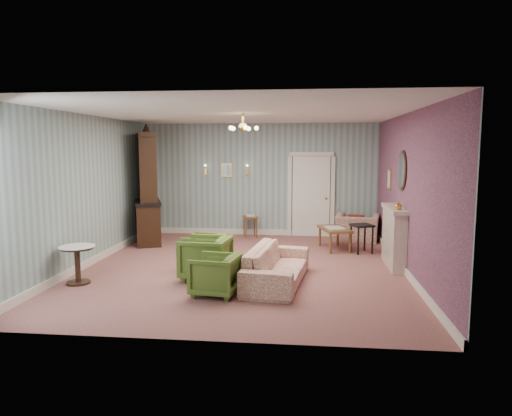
# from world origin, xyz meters

# --- Properties ---
(floor) EXTENTS (7.00, 7.00, 0.00)m
(floor) POSITION_xyz_m (0.00, 0.00, 0.00)
(floor) COLOR #976058
(floor) RESTS_ON ground
(ceiling) EXTENTS (7.00, 7.00, 0.00)m
(ceiling) POSITION_xyz_m (0.00, 0.00, 2.90)
(ceiling) COLOR white
(ceiling) RESTS_ON ground
(wall_back) EXTENTS (6.00, 0.00, 6.00)m
(wall_back) POSITION_xyz_m (0.00, 3.50, 1.45)
(wall_back) COLOR gray
(wall_back) RESTS_ON ground
(wall_front) EXTENTS (6.00, 0.00, 6.00)m
(wall_front) POSITION_xyz_m (0.00, -3.50, 1.45)
(wall_front) COLOR gray
(wall_front) RESTS_ON ground
(wall_left) EXTENTS (0.00, 7.00, 7.00)m
(wall_left) POSITION_xyz_m (-3.00, 0.00, 1.45)
(wall_left) COLOR gray
(wall_left) RESTS_ON ground
(wall_right) EXTENTS (0.00, 7.00, 7.00)m
(wall_right) POSITION_xyz_m (3.00, 0.00, 1.45)
(wall_right) COLOR gray
(wall_right) RESTS_ON ground
(wall_right_floral) EXTENTS (0.00, 7.00, 7.00)m
(wall_right_floral) POSITION_xyz_m (2.98, 0.00, 1.45)
(wall_right_floral) COLOR #C16070
(wall_right_floral) RESTS_ON ground
(door) EXTENTS (1.12, 0.12, 2.16)m
(door) POSITION_xyz_m (1.30, 3.46, 1.08)
(door) COLOR white
(door) RESTS_ON floor
(olive_chair_a) EXTENTS (0.73, 0.77, 0.70)m
(olive_chair_a) POSITION_xyz_m (-0.21, -1.74, 0.35)
(olive_chair_a) COLOR #4E6E26
(olive_chair_a) RESTS_ON floor
(olive_chair_b) EXTENTS (0.81, 0.86, 0.82)m
(olive_chair_b) POSITION_xyz_m (-0.55, -0.83, 0.41)
(olive_chair_b) COLOR #4E6E26
(olive_chair_b) RESTS_ON floor
(olive_chair_c) EXTENTS (0.77, 0.81, 0.71)m
(olive_chair_c) POSITION_xyz_m (-0.74, -0.05, 0.35)
(olive_chair_c) COLOR #4E6E26
(olive_chair_c) RESTS_ON floor
(sofa_chintz) EXTENTS (0.87, 2.18, 0.83)m
(sofa_chintz) POSITION_xyz_m (0.70, -0.98, 0.41)
(sofa_chintz) COLOR #AB4C44
(sofa_chintz) RESTS_ON floor
(wingback_chair) EXTENTS (1.11, 0.83, 0.88)m
(wingback_chair) POSITION_xyz_m (2.44, 2.90, 0.44)
(wingback_chair) COLOR #AB4C44
(wingback_chair) RESTS_ON floor
(dresser) EXTENTS (1.14, 1.77, 2.79)m
(dresser) POSITION_xyz_m (-2.65, 2.28, 1.39)
(dresser) COLOR black
(dresser) RESTS_ON floor
(fireplace) EXTENTS (0.30, 1.40, 1.16)m
(fireplace) POSITION_xyz_m (2.86, 0.40, 0.58)
(fireplace) COLOR beige
(fireplace) RESTS_ON floor
(mantel_vase) EXTENTS (0.15, 0.15, 0.15)m
(mantel_vase) POSITION_xyz_m (2.84, 0.00, 1.23)
(mantel_vase) COLOR gold
(mantel_vase) RESTS_ON fireplace
(oval_mirror) EXTENTS (0.04, 0.76, 0.84)m
(oval_mirror) POSITION_xyz_m (2.96, 0.40, 1.85)
(oval_mirror) COLOR white
(oval_mirror) RESTS_ON wall_right
(framed_print) EXTENTS (0.04, 0.34, 0.42)m
(framed_print) POSITION_xyz_m (2.97, 1.75, 1.60)
(framed_print) COLOR gold
(framed_print) RESTS_ON wall_right
(coffee_table) EXTENTS (0.77, 1.09, 0.50)m
(coffee_table) POSITION_xyz_m (1.82, 1.82, 0.25)
(coffee_table) COLOR brown
(coffee_table) RESTS_ON floor
(side_table_black) EXTENTS (0.55, 0.55, 0.63)m
(side_table_black) POSITION_xyz_m (2.38, 1.52, 0.32)
(side_table_black) COLOR black
(side_table_black) RESTS_ON floor
(pedestal_table) EXTENTS (0.60, 0.60, 0.65)m
(pedestal_table) POSITION_xyz_m (-2.62, -1.36, 0.32)
(pedestal_table) COLOR black
(pedestal_table) RESTS_ON floor
(nesting_table) EXTENTS (0.45, 0.52, 0.58)m
(nesting_table) POSITION_xyz_m (-0.24, 3.15, 0.29)
(nesting_table) COLOR brown
(nesting_table) RESTS_ON floor
(gilt_mirror_back) EXTENTS (0.28, 0.06, 0.36)m
(gilt_mirror_back) POSITION_xyz_m (-0.90, 3.46, 1.70)
(gilt_mirror_back) COLOR gold
(gilt_mirror_back) RESTS_ON wall_back
(sconce_left) EXTENTS (0.16, 0.12, 0.30)m
(sconce_left) POSITION_xyz_m (-1.45, 3.44, 1.70)
(sconce_left) COLOR gold
(sconce_left) RESTS_ON wall_back
(sconce_right) EXTENTS (0.16, 0.12, 0.30)m
(sconce_right) POSITION_xyz_m (-0.35, 3.44, 1.70)
(sconce_right) COLOR gold
(sconce_right) RESTS_ON wall_back
(chandelier) EXTENTS (0.56, 0.56, 0.36)m
(chandelier) POSITION_xyz_m (0.00, 0.00, 2.63)
(chandelier) COLOR gold
(chandelier) RESTS_ON ceiling
(burgundy_cushion) EXTENTS (0.41, 0.28, 0.39)m
(burgundy_cushion) POSITION_xyz_m (2.39, 2.75, 0.48)
(burgundy_cushion) COLOR maroon
(burgundy_cushion) RESTS_ON wingback_chair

